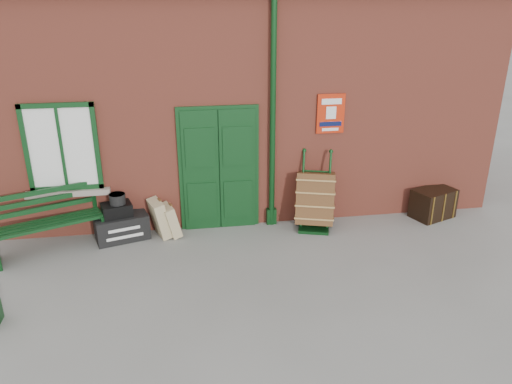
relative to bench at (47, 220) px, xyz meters
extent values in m
plane|color=gray|center=(3.21, -1.03, -0.54)|extent=(80.00, 80.00, 0.00)
cube|color=#AE4B38|center=(3.21, 2.47, 1.46)|extent=(10.00, 4.00, 4.00)
cube|color=#0E3616|center=(2.91, 0.43, 0.56)|extent=(1.42, 0.12, 2.32)
cube|color=white|center=(0.31, 0.42, 1.11)|extent=(1.20, 0.08, 1.50)
cylinder|color=#0D3614|center=(3.86, 0.39, 1.46)|extent=(0.10, 0.10, 4.00)
cube|color=red|center=(4.91, 0.44, 1.51)|extent=(0.50, 0.03, 0.70)
cube|color=#0E3616|center=(0.03, -0.08, -0.02)|extent=(1.77, 1.08, 0.05)
cube|color=#0E3616|center=(-0.06, 0.16, 0.30)|extent=(1.61, 0.70, 0.46)
cube|color=#0D3614|center=(0.80, 0.24, -0.28)|extent=(0.26, 0.50, 0.52)
cube|color=black|center=(1.15, 0.22, -0.31)|extent=(0.99, 0.72, 0.45)
cube|color=black|center=(1.10, 0.22, 0.02)|extent=(0.57, 0.48, 0.22)
cylinder|color=black|center=(1.13, 0.22, 0.22)|extent=(0.33, 0.33, 0.18)
cube|color=tan|center=(1.82, 0.22, -0.19)|extent=(0.45, 0.55, 0.69)
cube|color=tan|center=(2.00, 0.20, -0.24)|extent=(0.42, 0.50, 0.59)
cube|color=#0D3614|center=(4.57, 0.01, -0.51)|extent=(0.63, 0.53, 0.05)
cylinder|color=#0D3614|center=(4.40, 0.27, 0.17)|extent=(0.15, 0.38, 1.38)
cylinder|color=#0D3614|center=(4.86, 0.13, 0.17)|extent=(0.15, 0.38, 1.38)
cylinder|color=black|center=(4.33, 0.31, -0.41)|extent=(0.13, 0.27, 0.26)
cylinder|color=black|center=(4.94, 0.13, -0.41)|extent=(0.13, 0.27, 0.26)
cube|color=brown|center=(4.62, 0.18, 0.03)|extent=(0.86, 0.89, 1.02)
cube|color=black|center=(6.98, 0.22, -0.26)|extent=(0.91, 0.75, 0.56)
camera|label=1|loc=(2.24, -7.91, 3.53)|focal=35.00mm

